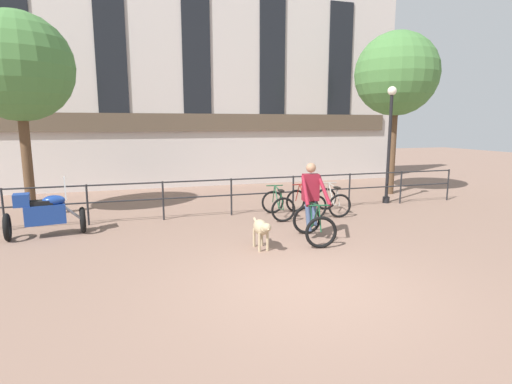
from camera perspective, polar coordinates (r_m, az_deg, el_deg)
ground_plane at (r=6.63m, az=7.66°, el=-13.05°), size 60.00×60.00×0.00m
canal_railing at (r=11.19m, az=-3.55°, el=0.22°), size 15.05×0.05×1.05m
building_facade at (r=16.84m, az=-8.64°, el=16.64°), size 18.00×0.72×9.26m
cyclist_with_bike at (r=8.94m, az=8.04°, el=-1.94°), size 0.86×1.26×1.70m
dog at (r=8.19m, az=0.78°, el=-5.21°), size 0.28×0.93×0.63m
parked_motorcycle at (r=10.26m, az=-27.96°, el=-2.63°), size 1.73×0.86×1.35m
parked_bicycle_near_lamp at (r=10.98m, az=3.14°, el=-1.83°), size 0.74×1.16×0.86m
parked_bicycle_mid_left at (r=11.29m, az=7.14°, el=-1.56°), size 0.83×1.20×0.86m
parked_bicycle_mid_right at (r=11.66m, az=10.89°, el=-1.30°), size 0.78×1.18×0.86m
street_lamp at (r=13.51m, az=18.53°, el=7.31°), size 0.28×0.28×3.71m
tree_canalside_left at (r=12.50m, az=-30.87°, el=14.99°), size 2.81×2.81×5.42m
tree_canalside_right at (r=15.46m, az=19.42°, el=15.54°), size 2.91×2.91×5.74m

